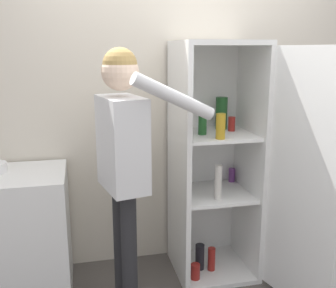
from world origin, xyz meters
name	(u,v)px	position (x,y,z in m)	size (l,w,h in m)	color
wall_back	(174,104)	(0.00, 0.98, 1.27)	(7.00, 0.06, 2.55)	beige
refrigerator	(230,165)	(0.32, 0.56, 0.87)	(0.79, 1.15, 1.76)	white
person	(124,146)	(-0.48, 0.36, 1.11)	(0.72, 0.52, 1.71)	#262628
counter	(21,235)	(-1.17, 0.64, 0.44)	(0.64, 0.59, 0.89)	white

